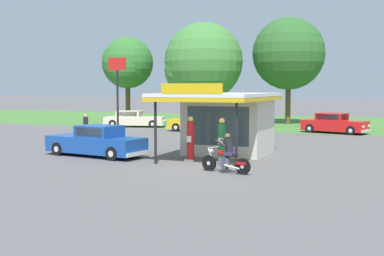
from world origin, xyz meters
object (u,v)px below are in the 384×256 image
at_px(parked_car_back_row_far_right, 199,123).
at_px(roadside_pole_sign, 117,87).
at_px(parked_car_back_row_centre_right, 334,124).
at_px(bystander_admiring_sedan, 86,125).
at_px(gas_pump_offside, 222,142).
at_px(parked_car_back_row_left, 134,119).
at_px(gas_pump_nearside, 191,141).
at_px(motorcycle_with_rider, 226,156).
at_px(featured_classic_sedan, 96,142).

relative_size(parked_car_back_row_far_right, roadside_pole_sign, 0.99).
xyz_separation_m(parked_car_back_row_centre_right, bystander_admiring_sedan, (-15.51, -9.75, 0.14)).
bearing_deg(gas_pump_offside, parked_car_back_row_left, 129.12).
xyz_separation_m(parked_car_back_row_left, bystander_admiring_sedan, (1.45, -9.42, 0.19)).
bearing_deg(bystander_admiring_sedan, gas_pump_nearside, -35.50).
relative_size(motorcycle_with_rider, parked_car_back_row_left, 0.39).
height_order(motorcycle_with_rider, bystander_admiring_sedan, bystander_admiring_sedan).
distance_m(parked_car_back_row_centre_right, parked_car_back_row_left, 16.96).
bearing_deg(motorcycle_with_rider, parked_car_back_row_centre_right, 84.95).
bearing_deg(parked_car_back_row_far_right, gas_pump_offside, -64.88).
distance_m(motorcycle_with_rider, parked_car_back_row_left, 24.96).
bearing_deg(parked_car_back_row_left, motorcycle_with_rider, -52.55).
relative_size(gas_pump_offside, parked_car_back_row_centre_right, 0.39).
bearing_deg(gas_pump_offside, roadside_pole_sign, 154.26).
relative_size(gas_pump_nearside, parked_car_back_row_far_right, 0.41).
bearing_deg(bystander_admiring_sedan, parked_car_back_row_centre_right, 32.15).
height_order(parked_car_back_row_centre_right, parked_car_back_row_left, parked_car_back_row_centre_right).
relative_size(featured_classic_sedan, roadside_pole_sign, 1.10).
bearing_deg(featured_classic_sedan, motorcycle_with_rider, -16.53).
relative_size(featured_classic_sedan, parked_car_back_row_left, 1.00).
height_order(motorcycle_with_rider, roadside_pole_sign, roadside_pole_sign).
bearing_deg(bystander_admiring_sedan, featured_classic_sedan, -52.87).
bearing_deg(gas_pump_offside, featured_classic_sedan, -178.44).
relative_size(featured_classic_sedan, parked_car_back_row_centre_right, 1.08).
distance_m(gas_pump_nearside, roadside_pole_sign, 7.47).
xyz_separation_m(gas_pump_offside, motorcycle_with_rider, (1.03, -2.42, -0.28)).
distance_m(gas_pump_nearside, gas_pump_offside, 1.53).
distance_m(parked_car_back_row_left, parked_car_back_row_far_right, 7.31).
height_order(parked_car_back_row_centre_right, bystander_admiring_sedan, bystander_admiring_sedan).
distance_m(gas_pump_offside, parked_car_back_row_left, 22.42).
bearing_deg(motorcycle_with_rider, featured_classic_sedan, 163.47).
bearing_deg(parked_car_back_row_centre_right, gas_pump_offside, -99.01).
relative_size(gas_pump_offside, featured_classic_sedan, 0.36).
distance_m(featured_classic_sedan, bystander_admiring_sedan, 10.22).
height_order(gas_pump_offside, bystander_admiring_sedan, gas_pump_offside).
xyz_separation_m(parked_car_back_row_centre_right, roadside_pole_sign, (-10.36, -14.07, 2.76)).
relative_size(gas_pump_nearside, featured_classic_sedan, 0.37).
distance_m(parked_car_back_row_centre_right, bystander_admiring_sedan, 18.32).
height_order(motorcycle_with_rider, parked_car_back_row_left, motorcycle_with_rider).
bearing_deg(roadside_pole_sign, parked_car_back_row_far_right, 88.02).
bearing_deg(gas_pump_offside, parked_car_back_row_centre_right, 80.99).
bearing_deg(motorcycle_with_rider, parked_car_back_row_left, 127.45).
bearing_deg(featured_classic_sedan, roadside_pole_sign, 104.98).
bearing_deg(roadside_pole_sign, gas_pump_nearside, -31.16).
height_order(motorcycle_with_rider, parked_car_back_row_centre_right, motorcycle_with_rider).
distance_m(gas_pump_offside, parked_car_back_row_centre_right, 17.94).
xyz_separation_m(bystander_admiring_sedan, roadside_pole_sign, (5.15, -4.33, 2.62)).
relative_size(motorcycle_with_rider, featured_classic_sedan, 0.39).
bearing_deg(gas_pump_offside, bystander_admiring_sedan, 147.89).
relative_size(gas_pump_offside, parked_car_back_row_far_right, 0.41).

